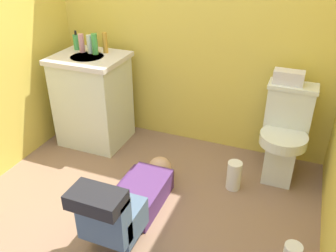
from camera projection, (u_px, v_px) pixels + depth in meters
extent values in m
cube|color=#8A6952|center=(143.00, 206.00, 2.63)|extent=(2.93, 3.03, 0.04)
cube|color=#E1C64C|center=(193.00, 8.00, 2.89)|extent=(2.59, 0.08, 2.40)
cube|color=silver|center=(280.00, 156.00, 2.82)|extent=(0.22, 0.30, 0.38)
cylinder|color=silver|center=(283.00, 139.00, 2.68)|extent=(0.35, 0.35, 0.08)
cube|color=silver|center=(289.00, 109.00, 2.75)|extent=(0.34, 0.17, 0.34)
cube|color=silver|center=(294.00, 86.00, 2.66)|extent=(0.36, 0.19, 0.03)
cube|color=silver|center=(93.00, 102.00, 3.23)|extent=(0.56, 0.48, 0.78)
cube|color=silver|center=(89.00, 58.00, 3.03)|extent=(0.60, 0.52, 0.04)
cylinder|color=silver|center=(87.00, 59.00, 3.02)|extent=(0.28, 0.28, 0.05)
cylinder|color=silver|center=(97.00, 45.00, 3.11)|extent=(0.02, 0.02, 0.10)
cube|color=#512D6B|center=(142.00, 195.00, 2.57)|extent=(0.29, 0.52, 0.17)
sphere|color=tan|center=(160.00, 168.00, 2.84)|extent=(0.19, 0.19, 0.19)
cube|color=#48607D|center=(116.00, 218.00, 2.24)|extent=(0.31, 0.28, 0.20)
cube|color=#48607D|center=(103.00, 218.00, 2.06)|extent=(0.31, 0.12, 0.32)
cube|color=black|center=(96.00, 199.00, 1.94)|extent=(0.31, 0.19, 0.09)
cylinder|color=#512D6B|center=(129.00, 179.00, 2.78)|extent=(0.08, 0.30, 0.08)
cube|color=silver|center=(289.00, 77.00, 2.64)|extent=(0.22, 0.11, 0.10)
cylinder|color=#43A454|center=(77.00, 42.00, 3.15)|extent=(0.06, 0.06, 0.13)
cylinder|color=black|center=(75.00, 33.00, 3.11)|extent=(0.02, 0.02, 0.04)
cylinder|color=pink|center=(82.00, 43.00, 3.07)|extent=(0.05, 0.05, 0.16)
cylinder|color=silver|center=(90.00, 44.00, 3.04)|extent=(0.05, 0.05, 0.16)
cylinder|color=green|center=(95.00, 44.00, 3.01)|extent=(0.05, 0.05, 0.18)
cylinder|color=gold|center=(105.00, 43.00, 3.05)|extent=(0.04, 0.04, 0.17)
cylinder|color=white|center=(234.00, 175.00, 2.72)|extent=(0.11, 0.11, 0.23)
cylinder|color=white|center=(293.00, 252.00, 2.16)|extent=(0.11, 0.11, 0.10)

